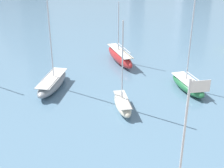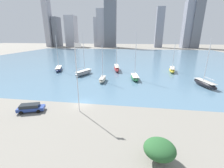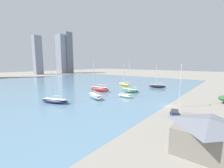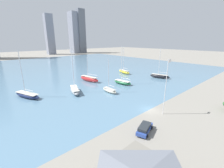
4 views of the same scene
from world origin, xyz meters
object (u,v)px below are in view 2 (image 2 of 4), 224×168
Objects in this scene: sailboat_navy at (59,68)px; sailboat_black at (205,83)px; sailboat_red at (117,68)px; sailboat_cream at (102,79)px; flag_pole at (77,76)px; parked_wagon_blue at (31,108)px; sailboat_green at (135,77)px; sailboat_gray at (84,72)px; sailboat_yellow at (172,70)px.

sailboat_navy is 54.34m from sailboat_black.
sailboat_red is (24.68, 2.88, 0.30)m from sailboat_navy.
sailboat_cream is (-30.56, 0.50, -0.10)m from sailboat_black.
flag_pole is 0.92× the size of sailboat_navy.
sailboat_black reaches higher than parked_wagon_blue.
sailboat_green is 11.10m from sailboat_cream.
parked_wagon_blue is (12.01, -35.16, -0.01)m from sailboat_navy.
sailboat_black is at bearing 32.28° from flag_pole.
sailboat_green is at bearing 20.73° from sailboat_cream.
flag_pole is 27.15m from sailboat_green.
sailboat_gray is 2.82× the size of parked_wagon_blue.
sailboat_cream is (8.87, -7.66, -0.11)m from sailboat_gray.
sailboat_green reaches higher than sailboat_red.
sailboat_red is 40.10m from parked_wagon_blue.
sailboat_yellow is at bearing 55.39° from flag_pole.
flag_pole is 0.95× the size of sailboat_yellow.
sailboat_navy is 25.78m from sailboat_cream.
sailboat_navy is at bearing 176.00° from sailboat_gray.
sailboat_navy is 1.06× the size of sailboat_black.
sailboat_gray reaches higher than flag_pole.
sailboat_black is 1.19× the size of sailboat_cream.
sailboat_yellow is (-5.02, 18.08, 0.04)m from sailboat_black.
sailboat_navy is 1.04× the size of sailboat_yellow.
parked_wagon_blue is at bearing -118.39° from sailboat_red.
flag_pole is 0.89× the size of sailboat_green.
sailboat_green is 1.07× the size of sailboat_yellow.
sailboat_red is at bearing 80.14° from sailboat_cream.
sailboat_cream is (-10.35, -3.99, -0.03)m from sailboat_green.
sailboat_black is (52.49, -14.06, 0.11)m from sailboat_navy.
flag_pole is at bearing -91.72° from sailboat_cream.
sailboat_yellow is at bearing 36.37° from sailboat_gray.
sailboat_gray is 14.56m from sailboat_red.
sailboat_red is 2.02× the size of parked_wagon_blue.
flag_pole reaches higher than sailboat_red.
sailboat_gray reaches higher than sailboat_yellow.
sailboat_navy is 2.73× the size of parked_wagon_blue.
sailboat_navy is 1.36× the size of sailboat_red.
sailboat_navy is at bearing 155.86° from sailboat_green.
sailboat_gray is at bearing 152.67° from sailboat_black.
sailboat_gray is at bearing -152.88° from sailboat_red.
sailboat_cream is (-25.53, -17.58, -0.14)m from sailboat_yellow.
sailboat_navy reaches higher than flag_pole.
sailboat_gray is 19.57m from sailboat_green.
sailboat_green is 1.10× the size of sailboat_black.
sailboat_black is at bearing -36.21° from sailboat_navy.
sailboat_black is 45.65m from parked_wagon_blue.
sailboat_navy is 14.34m from sailboat_gray.
sailboat_cream is (0.48, 20.11, -6.25)m from flag_pole.
parked_wagon_blue is (-1.06, -29.26, -0.12)m from sailboat_gray.
sailboat_navy is at bearing -164.02° from sailboat_yellow.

